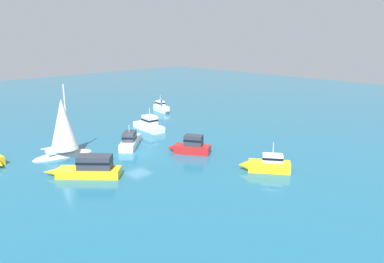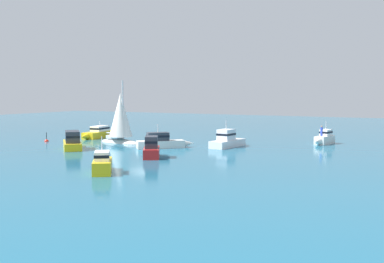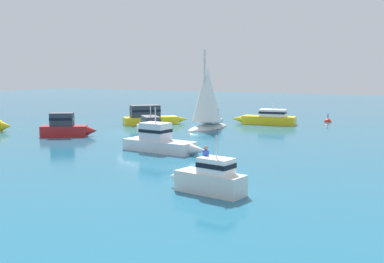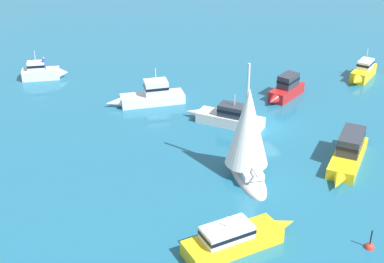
{
  "view_description": "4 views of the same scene",
  "coord_description": "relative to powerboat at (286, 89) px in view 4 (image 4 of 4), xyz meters",
  "views": [
    {
      "loc": [
        33.69,
        -24.35,
        13.32
      ],
      "look_at": [
        1.19,
        7.54,
        1.32
      ],
      "focal_mm": 35.42,
      "sensor_mm": 36.0,
      "label": 1
    },
    {
      "loc": [
        44.32,
        29.98,
        6.59
      ],
      "look_at": [
        -6.1,
        3.18,
        1.76
      ],
      "focal_mm": 44.64,
      "sensor_mm": 36.0,
      "label": 2
    },
    {
      "loc": [
        -25.67,
        38.25,
        6.14
      ],
      "look_at": [
        -7.58,
        2.55,
        0.95
      ],
      "focal_mm": 45.83,
      "sensor_mm": 36.0,
      "label": 3
    },
    {
      "loc": [
        -19.87,
        -35.37,
        19.99
      ],
      "look_at": [
        -7.09,
        -2.02,
        1.6
      ],
      "focal_mm": 50.95,
      "sensor_mm": 36.0,
      "label": 4
    }
  ],
  "objects": [
    {
      "name": "ground_plane",
      "position": [
        -4.41,
        -4.18,
        -0.85
      ],
      "size": [
        160.0,
        160.0,
        0.0
      ],
      "primitive_type": "plane",
      "color": "#1E607F"
    },
    {
      "name": "powerboat",
      "position": [
        0.0,
        0.0,
        0.0
      ],
      "size": [
        4.91,
        3.62,
        2.14
      ],
      "rotation": [
        0.0,
        0.0,
        3.68
      ],
      "color": "#B21E1E",
      "rests_on": "ground"
    },
    {
      "name": "motor_cruiser",
      "position": [
        -11.82,
        3.16,
        -0.09
      ],
      "size": [
        7.08,
        2.46,
        3.27
      ],
      "rotation": [
        0.0,
        0.0,
        3.03
      ],
      "color": "white",
      "rests_on": "ground"
    },
    {
      "name": "motor_cruiser_1",
      "position": [
        -20.03,
        12.58,
        -0.1
      ],
      "size": [
        4.54,
        1.98,
        2.93
      ],
      "rotation": [
        0.0,
        0.0,
        6.09
      ],
      "color": "silver",
      "rests_on": "ground"
    },
    {
      "name": "sloop",
      "position": [
        -9.16,
        -10.61,
        1.95
      ],
      "size": [
        3.38,
        6.81,
        8.48
      ],
      "rotation": [
        0.0,
        0.0,
        1.42
      ],
      "color": "silver",
      "rests_on": "ground"
    },
    {
      "name": "cabin_cruiser",
      "position": [
        9.38,
        1.31,
        -0.11
      ],
      "size": [
        4.78,
        3.95,
        2.98
      ],
      "rotation": [
        0.0,
        0.0,
        3.77
      ],
      "color": "yellow",
      "rests_on": "ground"
    },
    {
      "name": "powerboat_1",
      "position": [
        -13.26,
        -17.62,
        -0.16
      ],
      "size": [
        7.24,
        2.51,
        2.33
      ],
      "rotation": [
        0.0,
        0.0,
        0.11
      ],
      "color": "yellow",
      "rests_on": "ground"
    },
    {
      "name": "motor_cruiser_2",
      "position": [
        -7.16,
        -3.18,
        -0.13
      ],
      "size": [
        5.65,
        5.82,
        2.75
      ],
      "rotation": [
        0.0,
        0.0,
        2.33
      ],
      "color": "silver",
      "rests_on": "ground"
    },
    {
      "name": "motor_cruiser_3",
      "position": [
        -1.63,
        -11.84,
        0.01
      ],
      "size": [
        6.21,
        6.1,
        2.1
      ],
      "rotation": [
        0.0,
        0.0,
        3.91
      ],
      "color": "yellow",
      "rests_on": "ground"
    },
    {
      "name": "channel_buoy",
      "position": [
        -6.14,
        -20.35,
        -0.83
      ],
      "size": [
        0.57,
        0.57,
        1.47
      ],
      "color": "red",
      "rests_on": "ground"
    }
  ]
}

